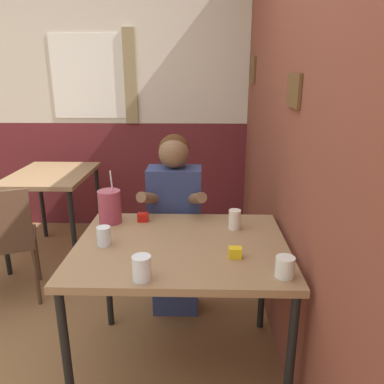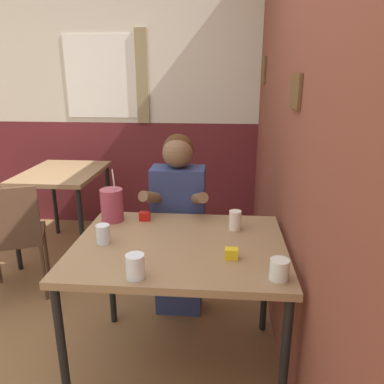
{
  "view_description": "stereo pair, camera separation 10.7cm",
  "coord_description": "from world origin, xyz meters",
  "views": [
    {
      "loc": [
        0.81,
        -1.42,
        1.59
      ],
      "look_at": [
        0.77,
        0.45,
        0.99
      ],
      "focal_mm": 35.0,
      "sensor_mm": 36.0,
      "label": 1
    },
    {
      "loc": [
        0.92,
        -1.42,
        1.59
      ],
      "look_at": [
        0.77,
        0.45,
        0.99
      ],
      "focal_mm": 35.0,
      "sensor_mm": 36.0,
      "label": 2
    }
  ],
  "objects": [
    {
      "name": "glass_far_side",
      "position": [
        1.0,
        0.49,
        0.82
      ],
      "size": [
        0.07,
        0.07,
        0.11
      ],
      "color": "silver",
      "rests_on": "main_table"
    },
    {
      "name": "brick_wall_right",
      "position": [
        1.3,
        1.19,
        1.35
      ],
      "size": [
        0.08,
        4.38,
        2.7
      ],
      "color": "brown",
      "rests_on": "ground_plane"
    },
    {
      "name": "main_table",
      "position": [
        0.72,
        0.28,
        0.7
      ],
      "size": [
        1.06,
        0.83,
        0.77
      ],
      "color": "#93704C",
      "rests_on": "ground_plane"
    },
    {
      "name": "glass_near_pitcher",
      "position": [
        0.57,
        -0.06,
        0.82
      ],
      "size": [
        0.08,
        0.08,
        0.11
      ],
      "color": "silver",
      "rests_on": "main_table"
    },
    {
      "name": "person_seated",
      "position": [
        0.65,
        0.85,
        0.64
      ],
      "size": [
        0.42,
        0.4,
        1.23
      ],
      "color": "navy",
      "rests_on": "ground_plane"
    },
    {
      "name": "back_wall",
      "position": [
        -0.01,
        2.41,
        1.36
      ],
      "size": [
        5.55,
        0.09,
        2.7
      ],
      "color": "beige",
      "rests_on": "ground_plane"
    },
    {
      "name": "cocktail_pitcher",
      "position": [
        0.3,
        0.56,
        0.86
      ],
      "size": [
        0.13,
        0.13,
        0.31
      ],
      "color": "#99384C",
      "rests_on": "main_table"
    },
    {
      "name": "condiment_ketchup",
      "position": [
        0.48,
        0.58,
        0.79
      ],
      "size": [
        0.06,
        0.04,
        0.05
      ],
      "color": "#B7140F",
      "rests_on": "main_table"
    },
    {
      "name": "chair_near_window",
      "position": [
        -0.54,
        0.9,
        0.51
      ],
      "size": [
        0.52,
        0.52,
        0.87
      ],
      "rotation": [
        0.0,
        0.0,
        0.4
      ],
      "color": "#4C3323",
      "rests_on": "ground_plane"
    },
    {
      "name": "condiment_mustard",
      "position": [
        0.98,
        0.14,
        0.79
      ],
      "size": [
        0.06,
        0.04,
        0.05
      ],
      "color": "yellow",
      "rests_on": "main_table"
    },
    {
      "name": "glass_center",
      "position": [
        1.17,
        -0.02,
        0.81
      ],
      "size": [
        0.08,
        0.08,
        0.09
      ],
      "color": "silver",
      "rests_on": "main_table"
    },
    {
      "name": "background_table",
      "position": [
        -0.48,
        1.65,
        0.68
      ],
      "size": [
        0.64,
        0.83,
        0.77
      ],
      "color": "#93704C",
      "rests_on": "ground_plane"
    },
    {
      "name": "glass_by_brick",
      "position": [
        0.34,
        0.26,
        0.82
      ],
      "size": [
        0.07,
        0.07,
        0.1
      ],
      "color": "silver",
      "rests_on": "main_table"
    }
  ]
}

